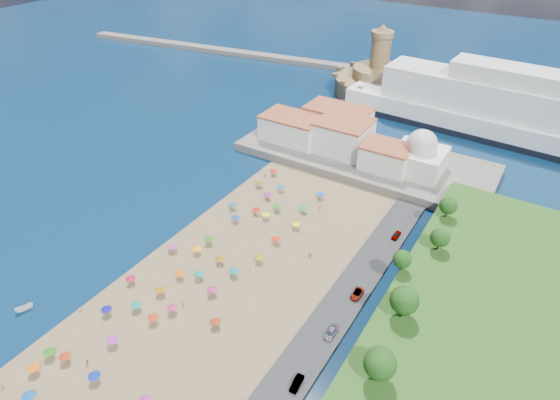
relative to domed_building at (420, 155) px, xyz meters
The scene contains 12 objects.
ground 77.60m from the domed_building, 112.91° to the right, with size 700.00×700.00×0.00m, color #071938.
terrace 21.44m from the domed_building, behind, with size 90.00×36.00×3.00m, color #59544C.
jetty 56.51m from the domed_building, 138.62° to the left, with size 18.00×70.00×2.40m, color #59544C.
breakwater 162.43m from the domed_building, 149.64° to the left, with size 200.00×7.00×2.60m, color #59544C.
waterfront_buildings 33.17m from the domed_building, behind, with size 57.00×29.00×11.00m.
domed_building is the anchor object (origin of this frame).
fortress 79.11m from the domed_building, 122.08° to the left, with size 40.00×40.00×32.40m.
cruise_ship 58.19m from the domed_building, 58.36° to the left, with size 155.72×31.80×33.80m.
beach_parasols 89.55m from the domed_building, 110.82° to the right, with size 29.90×114.88×2.20m.
beachgoers 77.86m from the domed_building, 111.76° to the right, with size 36.96×95.92×1.86m.
parked_cars 73.20m from the domed_building, 85.27° to the right, with size 2.34×74.36×1.41m.
hillside_trees 81.39m from the domed_building, 77.52° to the right, with size 12.97×106.39×7.93m.
Camera 1 is at (63.08, -69.84, 82.65)m, focal length 30.00 mm.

